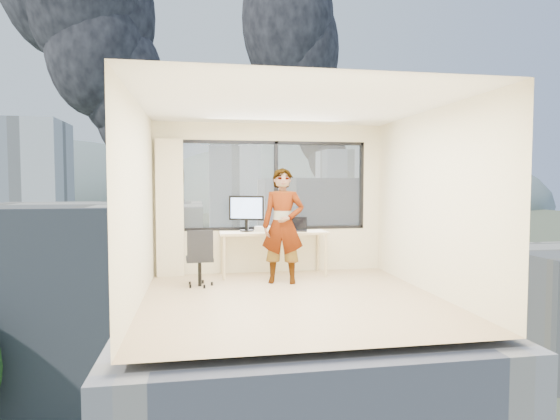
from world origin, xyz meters
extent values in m
cube|color=tan|center=(0.00, 0.00, 0.00)|extent=(4.00, 4.00, 0.01)
cube|color=white|center=(0.00, 0.00, 2.60)|extent=(4.00, 4.00, 0.01)
cube|color=beige|center=(0.00, -2.00, 1.30)|extent=(4.00, 0.01, 2.60)
cube|color=beige|center=(-2.00, 0.00, 1.30)|extent=(0.01, 4.00, 2.60)
cube|color=beige|center=(2.00, 0.00, 1.30)|extent=(0.01, 4.00, 2.60)
cube|color=#F1E6BC|center=(-1.72, 1.88, 1.15)|extent=(0.45, 0.14, 2.30)
cube|color=#C6B785|center=(0.00, 1.66, 0.38)|extent=(1.80, 0.60, 0.75)
imported|color=#2D2D33|center=(0.05, 1.04, 0.90)|extent=(0.75, 0.59, 1.80)
cube|color=white|center=(-0.12, 1.83, 0.79)|extent=(0.39, 0.36, 0.08)
cube|color=black|center=(0.06, 1.55, 0.76)|extent=(0.10, 0.06, 0.01)
cylinder|color=black|center=(0.24, 1.60, 0.80)|extent=(0.10, 0.10, 0.10)
ellipsoid|color=#0B473D|center=(0.37, 1.89, 0.86)|extent=(0.29, 0.15, 0.22)
cube|color=#515B3D|center=(0.00, 120.00, -14.00)|extent=(400.00, 400.00, 0.04)
cube|color=beige|center=(-9.00, 30.00, -7.00)|extent=(16.00, 12.00, 14.00)
cube|color=silver|center=(12.00, 38.00, -6.00)|extent=(14.00, 13.00, 16.00)
cube|color=silver|center=(-35.00, 95.00, 0.00)|extent=(14.00, 14.00, 28.00)
cube|color=silver|center=(8.00, 120.00, 1.00)|extent=(13.00, 13.00, 30.00)
cube|color=silver|center=(45.00, 140.00, -1.00)|extent=(15.00, 15.00, 26.00)
cube|color=silver|center=(-60.00, 150.00, -3.00)|extent=(16.00, 14.00, 22.00)
ellipsoid|color=slate|center=(-120.00, 320.00, -14.00)|extent=(288.00, 216.00, 90.00)
ellipsoid|color=slate|center=(100.00, 320.00, -14.00)|extent=(300.00, 220.00, 96.00)
camera|label=1|loc=(-1.23, -6.13, 1.57)|focal=30.01mm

